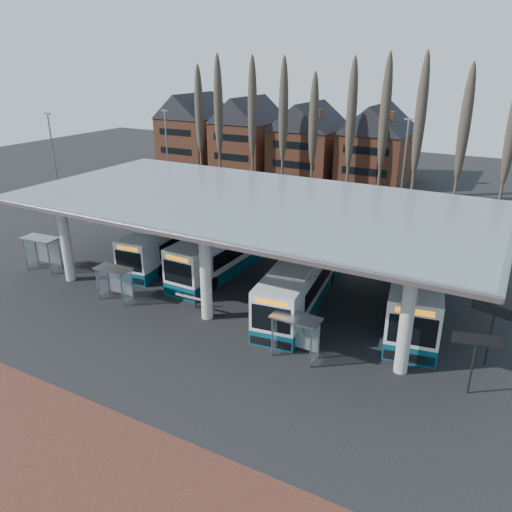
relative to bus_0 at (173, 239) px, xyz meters
The scene contains 17 objects.
ground 12.87m from the bus_0, 49.98° to the right, with size 140.00×140.00×0.00m, color black.
station_canopy 9.38m from the bus_0, 12.28° to the right, with size 32.00×16.00×6.34m.
poplar_row 25.67m from the bus_0, 70.50° to the left, with size 45.10×1.10×14.50m.
townhouse_row 35.31m from the bus_0, 102.41° to the left, with size 36.80×10.30×12.25m.
lamp_post_a 16.10m from the bus_0, 128.69° to the left, with size 0.80×0.16×10.17m.
lamp_post_b 21.90m from the bus_0, 48.74° to the left, with size 0.80×0.16×10.17m.
lamp_post_d 18.66m from the bus_0, 166.68° to the left, with size 0.80×0.16×10.17m.
bus_0 is the anchor object (origin of this frame).
bus_1 5.18m from the bus_0, ahead, with size 2.79×12.35×3.42m.
bus_2 12.77m from the bus_0, 11.36° to the right, with size 4.19×12.39×3.38m.
bus_3 19.30m from the bus_0, ahead, with size 5.01×13.43×3.65m.
shelter_0 9.80m from the bus_0, 136.35° to the right, with size 2.90×1.67×2.57m.
shelter_1 8.18m from the bus_0, 79.69° to the right, with size 2.49×1.27×2.30m.
shelter_2 17.16m from the bus_0, 29.94° to the right, with size 2.65×1.37×2.43m.
info_sign_0 24.73m from the bus_0, 17.79° to the right, with size 2.15×0.65×3.25m.
info_sign_1 24.47m from the bus_0, 10.79° to the right, with size 2.32×0.86×3.56m.
barrier 9.79m from the bus_0, 45.45° to the right, with size 2.28×0.65×1.14m.
Camera 1 is at (15.92, -20.24, 15.08)m, focal length 35.00 mm.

